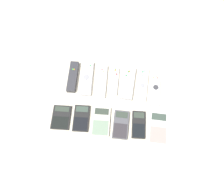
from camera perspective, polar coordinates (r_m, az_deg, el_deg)
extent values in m
plane|color=beige|center=(1.10, -0.18, -1.77)|extent=(3.00, 3.00, 0.00)
cube|color=#333338|center=(1.17, -10.17, 5.48)|extent=(0.05, 0.17, 0.03)
cylinder|color=green|center=(1.17, -10.17, 7.41)|extent=(0.01, 0.01, 0.00)
cylinder|color=orange|center=(1.17, -9.85, 7.39)|extent=(0.01, 0.01, 0.00)
cube|color=silver|center=(1.15, -6.65, 5.08)|extent=(0.07, 0.20, 0.02)
cylinder|color=#99999E|center=(1.14, -6.70, 5.46)|extent=(0.03, 0.03, 0.00)
cylinder|color=green|center=(1.17, -5.68, 8.43)|extent=(0.01, 0.01, 0.00)
cylinder|color=silver|center=(1.17, -6.06, 8.15)|extent=(0.01, 0.01, 0.00)
cube|color=white|center=(1.14, -2.85, 4.38)|extent=(0.06, 0.19, 0.02)
cylinder|color=silver|center=(1.13, -2.92, 4.12)|extent=(0.03, 0.03, 0.00)
cylinder|color=orange|center=(1.16, -2.18, 7.02)|extent=(0.01, 0.01, 0.00)
cylinder|color=red|center=(1.16, -2.63, 7.39)|extent=(0.01, 0.01, 0.00)
cube|color=silver|center=(1.14, 0.66, 4.43)|extent=(0.05, 0.16, 0.02)
cylinder|color=green|center=(1.17, 1.12, 7.54)|extent=(0.01, 0.01, 0.00)
cylinder|color=orange|center=(1.16, 0.78, 7.27)|extent=(0.01, 0.01, 0.00)
cylinder|color=silver|center=(1.16, 0.55, 7.30)|extent=(0.01, 0.01, 0.00)
cylinder|color=red|center=(1.15, 1.24, 6.24)|extent=(0.01, 0.01, 0.00)
cube|color=silver|center=(1.14, 4.24, 3.87)|extent=(0.07, 0.18, 0.03)
cylinder|color=silver|center=(1.15, 3.98, 7.28)|extent=(0.01, 0.01, 0.00)
cylinder|color=green|center=(1.14, 3.74, 5.91)|extent=(0.01, 0.01, 0.00)
cylinder|color=green|center=(1.15, 4.30, 6.83)|extent=(0.01, 0.01, 0.00)
cylinder|color=orange|center=(1.15, 4.55, 6.95)|extent=(0.01, 0.01, 0.00)
cube|color=white|center=(1.14, 7.98, 3.46)|extent=(0.06, 0.19, 0.02)
cylinder|color=#99999E|center=(1.12, 8.01, 3.23)|extent=(0.02, 0.02, 0.00)
cylinder|color=silver|center=(1.15, 8.09, 5.64)|extent=(0.01, 0.01, 0.00)
cylinder|color=green|center=(1.16, 8.05, 6.79)|extent=(0.01, 0.01, 0.00)
cylinder|color=blue|center=(1.16, 8.47, 7.00)|extent=(0.01, 0.01, 0.00)
cylinder|color=green|center=(1.15, 8.08, 5.95)|extent=(0.01, 0.01, 0.00)
cube|color=white|center=(1.15, 11.31, 3.11)|extent=(0.05, 0.22, 0.02)
cylinder|color=#38383D|center=(1.14, 11.38, 2.76)|extent=(0.03, 0.03, 0.00)
cylinder|color=yellow|center=(1.17, 11.65, 5.51)|extent=(0.01, 0.01, 0.00)
cylinder|color=yellow|center=(1.16, 10.86, 5.26)|extent=(0.01, 0.01, 0.00)
cylinder|color=red|center=(1.16, 11.91, 5.15)|extent=(0.01, 0.01, 0.00)
cube|color=black|center=(1.10, -13.12, -4.95)|extent=(0.09, 0.13, 0.01)
cube|color=#333D33|center=(1.11, -12.89, -2.81)|extent=(0.07, 0.03, 0.00)
cube|color=black|center=(1.09, -13.41, -6.25)|extent=(0.08, 0.06, 0.00)
cube|color=black|center=(1.08, -8.00, -5.26)|extent=(0.08, 0.14, 0.02)
cube|color=#38473D|center=(1.09, -7.80, -2.89)|extent=(0.06, 0.03, 0.00)
cube|color=black|center=(1.07, -8.23, -6.69)|extent=(0.07, 0.07, 0.00)
cube|color=beige|center=(1.07, -2.87, -6.15)|extent=(0.09, 0.15, 0.02)
cube|color=#333D33|center=(1.07, -2.67, -3.53)|extent=(0.07, 0.03, 0.00)
cube|color=gray|center=(1.05, -3.05, -7.74)|extent=(0.08, 0.07, 0.00)
cube|color=#4C4C51|center=(1.06, 2.31, -6.95)|extent=(0.07, 0.14, 0.02)
cube|color=#333D33|center=(1.07, 2.58, -4.38)|extent=(0.06, 0.03, 0.00)
cube|color=#302C30|center=(1.05, 2.15, -8.51)|extent=(0.06, 0.07, 0.00)
cube|color=black|center=(1.07, 6.97, -6.94)|extent=(0.07, 0.14, 0.02)
cube|color=#333D33|center=(1.07, 7.08, -4.46)|extent=(0.05, 0.03, 0.00)
cube|color=black|center=(1.05, 6.99, -8.43)|extent=(0.06, 0.07, 0.00)
cube|color=silver|center=(1.08, 11.94, -7.66)|extent=(0.09, 0.16, 0.02)
cube|color=#38473D|center=(1.09, 12.16, -4.84)|extent=(0.07, 0.04, 0.00)
cube|color=#AF958C|center=(1.06, 11.96, -9.39)|extent=(0.08, 0.08, 0.00)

